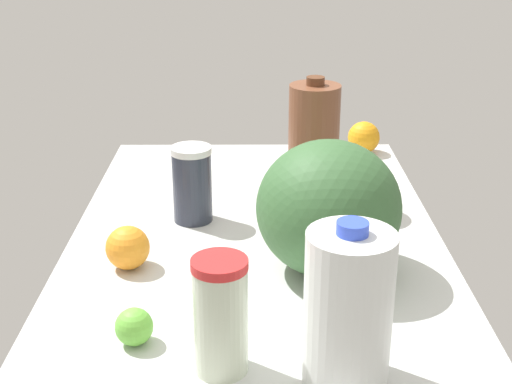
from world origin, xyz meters
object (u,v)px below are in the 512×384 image
at_px(shaker_bottle, 192,184).
at_px(lime_by_jug, 346,163).
at_px(orange_beside_bowl, 128,248).
at_px(tumbler_cup, 220,316).
at_px(orange_far_back, 364,137).
at_px(watermelon, 329,208).
at_px(chocolate_milk_jug, 313,145).
at_px(lime_near_front, 134,327).
at_px(milk_jug, 348,309).

distance_m(shaker_bottle, lime_by_jug, 0.46).
distance_m(shaker_bottle, orange_beside_bowl, 0.24).
bearing_deg(tumbler_cup, orange_far_back, -19.71).
relative_size(watermelon, orange_far_back, 3.03).
bearing_deg(chocolate_milk_jug, shaker_bottle, 110.76).
height_order(shaker_bottle, tumbler_cup, tumbler_cup).
relative_size(chocolate_milk_jug, lime_by_jug, 4.77).
distance_m(watermelon, tumbler_cup, 0.36).
bearing_deg(tumbler_cup, watermelon, -30.99).
relative_size(watermelon, lime_near_front, 4.41).
distance_m(orange_beside_bowl, orange_far_back, 0.85).
bearing_deg(chocolate_milk_jug, tumbler_cup, 163.92).
xyz_separation_m(shaker_bottle, tumbler_cup, (-0.53, -0.08, 0.01)).
bearing_deg(milk_jug, orange_far_back, -9.74).
xyz_separation_m(chocolate_milk_jug, lime_by_jug, (0.18, -0.10, -0.11)).
bearing_deg(tumbler_cup, lime_by_jug, -19.19).
xyz_separation_m(tumbler_cup, chocolate_milk_jug, (0.63, -0.18, 0.05)).
xyz_separation_m(shaker_bottle, chocolate_milk_jug, (0.10, -0.26, 0.05)).
height_order(watermelon, tumbler_cup, watermelon).
bearing_deg(lime_by_jug, chocolate_milk_jug, 150.71).
distance_m(shaker_bottle, watermelon, 0.35).
bearing_deg(lime_by_jug, shaker_bottle, 127.33).
height_order(milk_jug, orange_beside_bowl, milk_jug).
bearing_deg(shaker_bottle, watermelon, -130.39).
bearing_deg(chocolate_milk_jug, lime_by_jug, -29.29).
xyz_separation_m(shaker_bottle, watermelon, (-0.23, -0.27, 0.04)).
distance_m(orange_far_back, lime_by_jug, 0.18).
distance_m(shaker_bottle, tumbler_cup, 0.54).
bearing_deg(lime_near_front, milk_jug, -105.82).
relative_size(lime_near_front, orange_far_back, 0.69).
xyz_separation_m(tumbler_cup, lime_by_jug, (0.81, -0.28, -0.06)).
relative_size(tumbler_cup, chocolate_milk_jug, 0.62).
bearing_deg(shaker_bottle, chocolate_milk_jug, -69.24).
distance_m(lime_near_front, orange_far_back, 1.03).
relative_size(shaker_bottle, orange_beside_bowl, 2.01).
bearing_deg(orange_beside_bowl, watermelon, -91.55).
height_order(milk_jug, orange_far_back, milk_jug).
distance_m(lime_near_front, orange_beside_bowl, 0.25).
bearing_deg(shaker_bottle, lime_by_jug, -52.67).
distance_m(tumbler_cup, chocolate_milk_jug, 0.66).
bearing_deg(lime_by_jug, tumbler_cup, 160.81).
distance_m(watermelon, chocolate_milk_jug, 0.33).
xyz_separation_m(watermelon, lime_by_jug, (0.50, -0.10, -0.09)).
xyz_separation_m(watermelon, orange_far_back, (0.67, -0.17, -0.08)).
relative_size(watermelon, milk_jug, 1.06).
relative_size(watermelon, tumbler_cup, 1.46).
bearing_deg(orange_beside_bowl, lime_by_jug, -43.53).
height_order(chocolate_milk_jug, orange_beside_bowl, chocolate_milk_jug).
distance_m(watermelon, lime_near_front, 0.41).
bearing_deg(orange_far_back, chocolate_milk_jug, 154.05).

